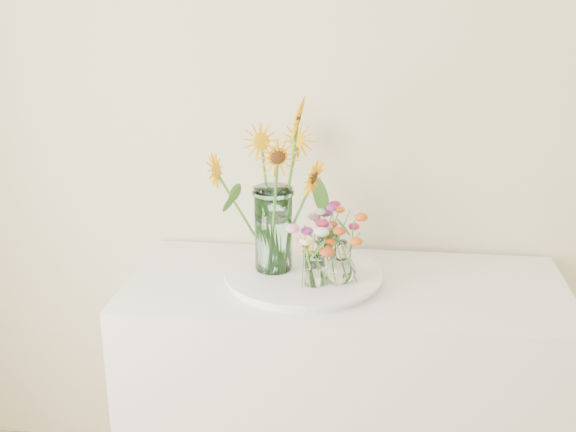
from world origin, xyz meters
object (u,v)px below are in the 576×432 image
at_px(counter, 342,404).
at_px(small_vase_a, 315,270).
at_px(small_vase_b, 341,262).
at_px(tray, 303,277).
at_px(small_vase_c, 327,247).
at_px(mason_jar, 273,229).

height_order(counter, small_vase_a, small_vase_a).
bearing_deg(small_vase_b, small_vase_a, -154.52).
height_order(tray, small_vase_a, small_vase_a).
bearing_deg(small_vase_c, tray, -128.72).
relative_size(mason_jar, small_vase_c, 2.36).
bearing_deg(mason_jar, tray, -8.66).
xyz_separation_m(mason_jar, small_vase_a, (0.14, -0.11, -0.09)).
relative_size(small_vase_a, small_vase_b, 0.77).
height_order(counter, small_vase_b, small_vase_b).
relative_size(counter, small_vase_b, 10.26).
bearing_deg(small_vase_b, small_vase_c, 110.06).
xyz_separation_m(tray, mason_jar, (-0.10, 0.01, 0.15)).
height_order(small_vase_b, small_vase_c, small_vase_b).
bearing_deg(mason_jar, small_vase_b, -17.42).
distance_m(tray, small_vase_b, 0.16).
relative_size(counter, small_vase_a, 13.34).
xyz_separation_m(tray, small_vase_c, (0.07, 0.09, 0.07)).
bearing_deg(tray, small_vase_b, -23.83).
bearing_deg(mason_jar, small_vase_a, -37.21).
bearing_deg(small_vase_b, counter, 75.94).
bearing_deg(counter, small_vase_a, -136.19).
distance_m(small_vase_a, small_vase_b, 0.09).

